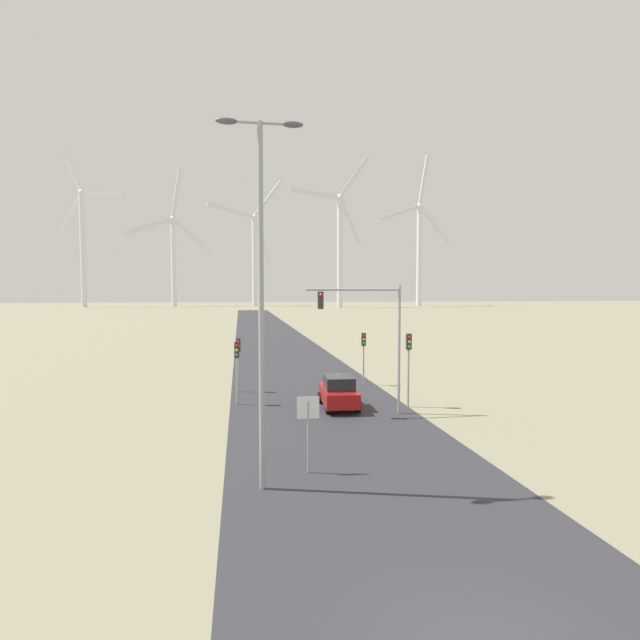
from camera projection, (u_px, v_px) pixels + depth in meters
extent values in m
cube|color=#2D2D33|center=(280.00, 350.00, 56.05)|extent=(10.00, 240.00, 0.01)
cylinder|color=#93999E|center=(261.00, 309.00, 16.20)|extent=(0.18, 0.18, 11.96)
cylinder|color=#93999E|center=(260.00, 123.00, 15.86)|extent=(2.09, 0.10, 0.10)
ellipsoid|color=#4C4C51|center=(227.00, 121.00, 15.69)|extent=(0.70, 0.32, 0.20)
ellipsoid|color=#4C4C51|center=(293.00, 125.00, 16.02)|extent=(0.70, 0.32, 0.20)
cylinder|color=#93999E|center=(308.00, 437.00, 17.92)|extent=(0.07, 0.07, 2.62)
cube|color=white|center=(308.00, 407.00, 17.85)|extent=(0.81, 0.01, 0.81)
cube|color=red|center=(308.00, 407.00, 17.86)|extent=(0.76, 0.02, 0.76)
cylinder|color=#93999E|center=(239.00, 365.00, 32.44)|extent=(0.11, 0.11, 3.50)
cube|color=#2D2D2D|center=(238.00, 345.00, 32.36)|extent=(0.28, 0.24, 0.90)
sphere|color=red|center=(238.00, 341.00, 32.22)|extent=(0.16, 0.16, 0.16)
sphere|color=gold|center=(238.00, 345.00, 32.23)|extent=(0.16, 0.16, 0.16)
sphere|color=green|center=(238.00, 350.00, 32.25)|extent=(0.16, 0.16, 0.16)
cylinder|color=#93999E|center=(408.00, 370.00, 28.14)|extent=(0.11, 0.11, 4.17)
cube|color=#2D2D2D|center=(409.00, 342.00, 28.04)|extent=(0.28, 0.24, 0.90)
sphere|color=red|center=(410.00, 337.00, 27.89)|extent=(0.16, 0.16, 0.16)
sphere|color=gold|center=(410.00, 342.00, 27.91)|extent=(0.16, 0.16, 0.16)
sphere|color=green|center=(409.00, 347.00, 27.93)|extent=(0.16, 0.16, 0.16)
cylinder|color=#93999E|center=(237.00, 373.00, 28.74)|extent=(0.11, 0.11, 3.63)
cube|color=#2D2D2D|center=(237.00, 350.00, 28.66)|extent=(0.28, 0.24, 0.90)
sphere|color=red|center=(237.00, 346.00, 28.51)|extent=(0.16, 0.16, 0.16)
sphere|color=gold|center=(237.00, 350.00, 28.53)|extent=(0.16, 0.16, 0.16)
sphere|color=green|center=(237.00, 355.00, 28.55)|extent=(0.16, 0.16, 0.16)
cylinder|color=#93999E|center=(364.00, 359.00, 34.72)|extent=(0.11, 0.11, 3.67)
cube|color=#2D2D2D|center=(364.00, 339.00, 34.64)|extent=(0.28, 0.24, 0.90)
sphere|color=red|center=(364.00, 336.00, 34.50)|extent=(0.16, 0.16, 0.16)
sphere|color=gold|center=(364.00, 339.00, 34.51)|extent=(0.16, 0.16, 0.16)
sphere|color=green|center=(364.00, 343.00, 34.53)|extent=(0.16, 0.16, 0.16)
cylinder|color=#93999E|center=(399.00, 350.00, 26.58)|extent=(0.14, 0.14, 6.89)
cylinder|color=#93999E|center=(354.00, 290.00, 26.00)|extent=(5.00, 0.12, 0.12)
cube|color=#2D2D2D|center=(321.00, 300.00, 25.75)|extent=(0.28, 0.24, 0.90)
sphere|color=red|center=(321.00, 295.00, 25.60)|extent=(0.18, 0.18, 0.18)
cube|color=maroon|center=(338.00, 395.00, 28.02)|extent=(2.00, 4.18, 0.80)
cube|color=#1E2328|center=(339.00, 382.00, 27.83)|extent=(1.66, 2.18, 0.70)
cylinder|color=black|center=(320.00, 398.00, 29.17)|extent=(0.22, 0.66, 0.66)
cylinder|color=black|center=(348.00, 397.00, 29.43)|extent=(0.22, 0.66, 0.66)
cylinder|color=black|center=(328.00, 408.00, 26.66)|extent=(0.22, 0.66, 0.66)
cylinder|color=black|center=(358.00, 407.00, 26.92)|extent=(0.22, 0.66, 0.66)
cylinder|color=silver|center=(83.00, 250.00, 207.53)|extent=(2.20, 2.20, 47.43)
sphere|color=silver|center=(81.00, 193.00, 206.17)|extent=(2.60, 2.60, 2.60)
cube|color=silver|center=(70.00, 213.00, 207.94)|extent=(11.55, 5.09, 16.31)
cube|color=silver|center=(102.00, 194.00, 203.99)|extent=(17.59, 7.55, 3.50)
cube|color=silver|center=(72.00, 171.00, 206.59)|extent=(8.95, 4.03, 17.74)
cylinder|color=silver|center=(174.00, 263.00, 221.36)|extent=(2.20, 2.20, 38.58)
sphere|color=silver|center=(173.00, 219.00, 220.25)|extent=(2.60, 2.60, 2.60)
cube|color=silver|center=(177.00, 193.00, 220.63)|extent=(5.12, 2.63, 22.13)
cube|color=silver|center=(148.00, 227.00, 214.52)|extent=(19.72, 9.10, 9.49)
cube|color=silver|center=(193.00, 237.00, 225.61)|extent=(16.89, 7.85, 15.43)
cylinder|color=silver|center=(254.00, 262.00, 225.44)|extent=(2.20, 2.20, 39.87)
sphere|color=silver|center=(254.00, 217.00, 224.30)|extent=(2.60, 2.60, 2.60)
cube|color=silver|center=(268.00, 199.00, 228.34)|extent=(13.93, 7.84, 18.42)
cube|color=silver|center=(231.00, 210.00, 217.09)|extent=(19.89, 11.06, 5.41)
cube|color=silver|center=(262.00, 243.00, 227.47)|extent=(8.65, 4.99, 21.55)
cylinder|color=silver|center=(340.00, 253.00, 204.27)|extent=(2.20, 2.20, 44.84)
sphere|color=silver|center=(340.00, 197.00, 202.98)|extent=(2.60, 2.60, 2.60)
cube|color=silver|center=(355.00, 176.00, 204.09)|extent=(13.30, 1.82, 17.54)
cube|color=silver|center=(314.00, 193.00, 200.17)|extent=(20.34, 2.52, 3.81)
cube|color=silver|center=(350.00, 222.00, 204.68)|extent=(9.99, 1.49, 19.25)
cylinder|color=silver|center=(419.00, 256.00, 224.49)|extent=(2.20, 2.20, 44.72)
sphere|color=silver|center=(420.00, 206.00, 223.21)|extent=(2.60, 2.60, 2.60)
cube|color=silver|center=(424.00, 180.00, 223.66)|extent=(5.97, 2.56, 22.77)
cube|color=silver|center=(399.00, 213.00, 217.91)|extent=(21.05, 8.00, 9.10)
cube|color=silver|center=(435.00, 225.00, 228.07)|extent=(17.48, 6.71, 16.38)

